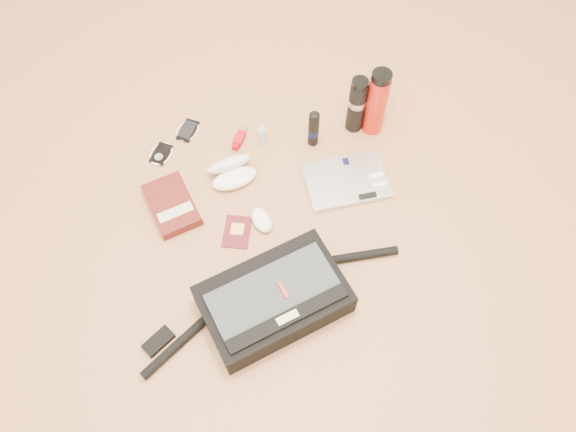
{
  "coord_description": "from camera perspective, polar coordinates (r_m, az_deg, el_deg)",
  "views": [
    {
      "loc": [
        -0.05,
        -0.86,
        1.71
      ],
      "look_at": [
        0.02,
        0.06,
        0.06
      ],
      "focal_mm": 35.0,
      "sensor_mm": 36.0,
      "label": 1
    }
  ],
  "objects": [
    {
      "name": "ground",
      "position": [
        1.92,
        -0.5,
        -2.47
      ],
      "size": [
        4.0,
        4.0,
        0.0
      ],
      "primitive_type": "plane",
      "color": "#AC7447",
      "rests_on": "ground"
    },
    {
      "name": "messenger_bag",
      "position": [
        1.77,
        -1.51,
        -8.49
      ],
      "size": [
        0.84,
        0.42,
        0.13
      ],
      "rotation": [
        0.0,
        0.0,
        0.4
      ],
      "color": "black",
      "rests_on": "ground"
    },
    {
      "name": "laptop",
      "position": [
        2.04,
        6.0,
        3.56
      ],
      "size": [
        0.32,
        0.24,
        0.03
      ],
      "rotation": [
        0.0,
        0.0,
        0.14
      ],
      "color": "#B2B3B5",
      "rests_on": "ground"
    },
    {
      "name": "book",
      "position": [
        2.0,
        -11.67,
        1.12
      ],
      "size": [
        0.22,
        0.26,
        0.04
      ],
      "rotation": [
        0.0,
        0.0,
        0.38
      ],
      "color": "#4E1411",
      "rests_on": "ground"
    },
    {
      "name": "passport",
      "position": [
        1.94,
        -5.2,
        -1.6
      ],
      "size": [
        0.11,
        0.14,
        0.01
      ],
      "rotation": [
        0.0,
        0.0,
        -0.19
      ],
      "color": "#541118",
      "rests_on": "ground"
    },
    {
      "name": "mouse",
      "position": [
        1.94,
        -2.7,
        -0.42
      ],
      "size": [
        0.1,
        0.12,
        0.03
      ],
      "rotation": [
        0.0,
        0.0,
        0.38
      ],
      "color": "white",
      "rests_on": "ground"
    },
    {
      "name": "sunglasses_case",
      "position": [
        2.03,
        -5.72,
        4.53
      ],
      "size": [
        0.2,
        0.19,
        0.1
      ],
      "rotation": [
        0.0,
        0.0,
        0.34
      ],
      "color": "white",
      "rests_on": "ground"
    },
    {
      "name": "ipod",
      "position": [
        2.15,
        -12.77,
        6.19
      ],
      "size": [
        0.11,
        0.11,
        0.01
      ],
      "rotation": [
        0.0,
        0.0,
        -0.42
      ],
      "color": "black",
      "rests_on": "ground"
    },
    {
      "name": "phone",
      "position": [
        2.2,
        -10.14,
        8.55
      ],
      "size": [
        0.11,
        0.12,
        0.01
      ],
      "rotation": [
        0.0,
        0.0,
        -0.43
      ],
      "color": "black",
      "rests_on": "ground"
    },
    {
      "name": "inhaler",
      "position": [
        2.14,
        -4.92,
        7.93
      ],
      "size": [
        0.06,
        0.11,
        0.03
      ],
      "rotation": [
        0.0,
        0.0,
        -0.41
      ],
      "color": "#9F0B12",
      "rests_on": "ground"
    },
    {
      "name": "spray_bottle",
      "position": [
        2.1,
        -2.65,
        8.18
      ],
      "size": [
        0.03,
        0.03,
        0.1
      ],
      "rotation": [
        0.0,
        0.0,
        -0.28
      ],
      "color": "#A3C8DB",
      "rests_on": "ground"
    },
    {
      "name": "aerosol_can",
      "position": [
        2.07,
        2.62,
        8.87
      ],
      "size": [
        0.05,
        0.05,
        0.17
      ],
      "rotation": [
        0.0,
        0.0,
        -0.35
      ],
      "color": "black",
      "rests_on": "ground"
    },
    {
      "name": "thermos_black",
      "position": [
        2.1,
        7.0,
        11.16
      ],
      "size": [
        0.07,
        0.07,
        0.25
      ],
      "rotation": [
        0.0,
        0.0,
        -0.14
      ],
      "color": "black",
      "rests_on": "ground"
    },
    {
      "name": "thermos_red",
      "position": [
        2.09,
        8.98,
        11.3
      ],
      "size": [
        0.08,
        0.08,
        0.29
      ],
      "rotation": [
        0.0,
        0.0,
        0.11
      ],
      "color": "red",
      "rests_on": "ground"
    }
  ]
}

